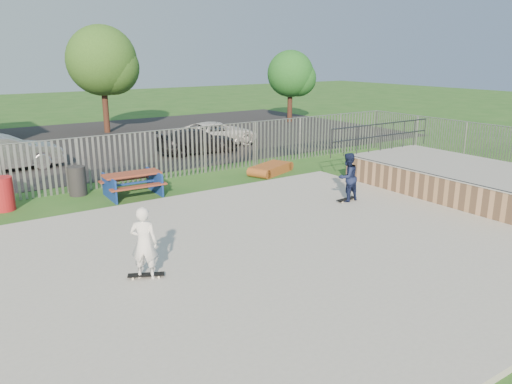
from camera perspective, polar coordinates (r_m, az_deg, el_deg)
ground at (r=12.36m, az=-0.51°, el=-8.05°), size 120.00×120.00×0.00m
concrete_slab at (r=12.33m, az=-0.51°, el=-7.73°), size 15.00×12.00×0.15m
quarter_pipe at (r=19.43m, az=21.65°, el=1.40°), size 5.50×7.05×2.19m
fence at (r=16.27m, az=-6.55°, el=1.43°), size 26.04×16.02×2.00m
picnic_table at (r=18.37m, az=-13.93°, el=0.87°), size 2.05×1.71×0.84m
funbox at (r=21.28m, az=1.70°, el=2.65°), size 2.12×1.61×0.38m
trash_bin_red at (r=18.11m, az=-26.94°, el=-0.20°), size 0.67×0.67×1.11m
trash_bin_grey at (r=19.03m, az=-19.75°, el=1.21°), size 0.63×0.63×1.05m
parking_lot at (r=29.53m, az=-21.49°, el=4.88°), size 40.00×18.00×0.02m
car_silver at (r=24.13m, az=-26.91°, el=4.02°), size 4.87×1.91×1.58m
car_dark at (r=25.66m, az=-6.70°, el=5.80°), size 4.34×2.02×1.23m
car_white at (r=27.77m, az=-4.47°, el=6.67°), size 4.84×2.60×1.29m
tree_mid at (r=33.38m, az=-17.22°, el=14.14°), size 4.32×4.32×6.67m
tree_right at (r=37.34m, az=3.95°, el=13.31°), size 3.36×3.36×5.18m
skateboard_a at (r=17.08m, az=10.29°, el=-0.86°), size 0.81×0.26×0.08m
skateboard_b at (r=11.48m, az=-12.45°, el=-9.33°), size 0.81×0.53×0.08m
skater_navy at (r=16.88m, az=10.42°, el=1.68°), size 0.84×0.68×1.64m
skater_white at (r=11.18m, az=-12.68°, el=-5.69°), size 0.71×0.67×1.64m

